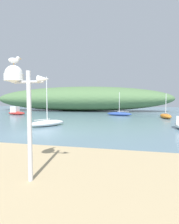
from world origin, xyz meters
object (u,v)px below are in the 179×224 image
object	(u,v)px
mast_structure	(19,86)
sailboat_west_reach	(166,116)
motorboat_centre_water	(16,112)
seagull_on_radar	(14,60)
sailboat_by_sandbar	(119,114)
sailboat_near_shore	(47,123)

from	to	relation	value
mast_structure	sailboat_west_reach	distance (m)	22.78
motorboat_centre_water	mast_structure	bearing A→B (deg)	-54.32
seagull_on_radar	sailboat_west_reach	xyz separation A→B (m)	(7.50, 21.41, -3.09)
sailboat_by_sandbar	motorboat_centre_water	bearing A→B (deg)	-172.56
mast_structure	sailboat_by_sandbar	xyz separation A→B (m)	(1.03, 24.39, -2.42)
sailboat_west_reach	sailboat_near_shore	size ratio (longest dim) A/B	0.79
sailboat_by_sandbar	sailboat_west_reach	distance (m)	6.99
seagull_on_radar	sailboat_near_shore	size ratio (longest dim) A/B	0.07
seagull_on_radar	sailboat_near_shore	world-z (taller)	sailboat_near_shore
sailboat_near_shore	motorboat_centre_water	world-z (taller)	sailboat_near_shore
seagull_on_radar	sailboat_by_sandbar	distance (m)	24.60
sailboat_by_sandbar	seagull_on_radar	bearing A→B (deg)	-92.73
sailboat_by_sandbar	motorboat_centre_water	xyz separation A→B (m)	(-16.95, -2.21, 0.19)
sailboat_by_sandbar	sailboat_west_reach	bearing A→B (deg)	-25.06
mast_structure	sailboat_by_sandbar	distance (m)	24.53
sailboat_west_reach	sailboat_near_shore	world-z (taller)	sailboat_near_shore
sailboat_west_reach	sailboat_near_shore	xyz separation A→B (m)	(-12.05, -10.45, -0.01)
seagull_on_radar	sailboat_near_shore	bearing A→B (deg)	112.54
mast_structure	seagull_on_radar	bearing A→B (deg)	174.44
mast_structure	motorboat_centre_water	distance (m)	27.39
mast_structure	motorboat_centre_water	xyz separation A→B (m)	(-15.92, 22.17, -2.24)
mast_structure	sailboat_near_shore	size ratio (longest dim) A/B	0.68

